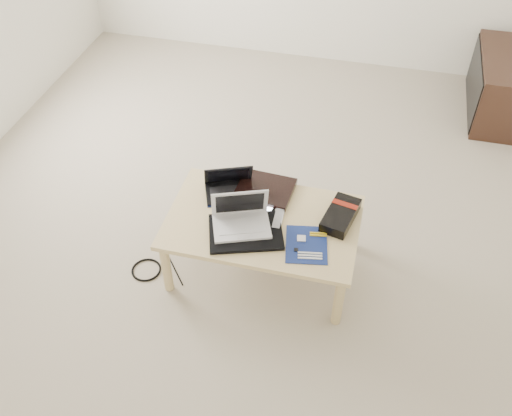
% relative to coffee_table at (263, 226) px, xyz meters
% --- Properties ---
extents(ground, '(4.00, 4.00, 0.00)m').
position_rel_coffee_table_xyz_m(ground, '(-0.31, 0.66, -0.35)').
color(ground, '#ACA28C').
rests_on(ground, ground).
extents(coffee_table, '(1.10, 0.70, 0.40)m').
position_rel_coffee_table_xyz_m(coffee_table, '(0.00, 0.00, 0.00)').
color(coffee_table, tan).
rests_on(coffee_table, ground).
extents(media_cabinet, '(0.41, 0.90, 0.50)m').
position_rel_coffee_table_xyz_m(media_cabinet, '(1.46, 2.11, -0.10)').
color(media_cabinet, '#3A2217').
rests_on(media_cabinet, ground).
extents(book, '(0.35, 0.30, 0.03)m').
position_rel_coffee_table_xyz_m(book, '(-0.04, 0.24, 0.07)').
color(book, black).
rests_on(book, coffee_table).
extents(netbook, '(0.34, 0.30, 0.19)m').
position_rel_coffee_table_xyz_m(netbook, '(-0.25, 0.19, 0.09)').
color(netbook, black).
rests_on(netbook, coffee_table).
extents(tablet, '(0.30, 0.24, 0.01)m').
position_rel_coffee_table_xyz_m(tablet, '(-0.08, 0.08, 0.06)').
color(tablet, black).
rests_on(tablet, coffee_table).
extents(remote, '(0.07, 0.24, 0.02)m').
position_rel_coffee_table_xyz_m(remote, '(0.08, 0.04, 0.06)').
color(remote, '#B7B6BB').
rests_on(remote, coffee_table).
extents(neoprene_sleeve, '(0.48, 0.41, 0.02)m').
position_rel_coffee_table_xyz_m(neoprene_sleeve, '(-0.07, -0.12, 0.06)').
color(neoprene_sleeve, black).
rests_on(neoprene_sleeve, coffee_table).
extents(white_laptop, '(0.38, 0.32, 0.22)m').
position_rel_coffee_table_xyz_m(white_laptop, '(-0.11, -0.08, 0.11)').
color(white_laptop, silver).
rests_on(white_laptop, neoprene_sleeve).
extents(motherboard, '(0.27, 0.32, 0.01)m').
position_rel_coffee_table_xyz_m(motherboard, '(0.28, -0.13, 0.05)').
color(motherboard, navy).
rests_on(motherboard, coffee_table).
extents(gpu_box, '(0.21, 0.33, 0.07)m').
position_rel_coffee_table_xyz_m(gpu_box, '(0.43, 0.11, 0.08)').
color(gpu_box, black).
rests_on(gpu_box, coffee_table).
extents(cable_coil, '(0.12, 0.12, 0.01)m').
position_rel_coffee_table_xyz_m(cable_coil, '(-0.11, -0.06, 0.06)').
color(cable_coil, black).
rests_on(cable_coil, coffee_table).
extents(floor_cable_coil, '(0.22, 0.22, 0.01)m').
position_rel_coffee_table_xyz_m(floor_cable_coil, '(-0.69, -0.21, -0.35)').
color(floor_cable_coil, black).
rests_on(floor_cable_coil, ground).
extents(floor_cable_trail, '(0.24, 0.29, 0.01)m').
position_rel_coffee_table_xyz_m(floor_cable_trail, '(-0.55, -0.12, -0.35)').
color(floor_cable_trail, black).
rests_on(floor_cable_trail, ground).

